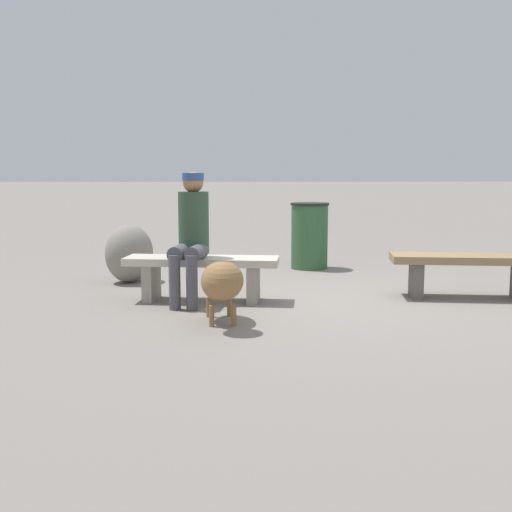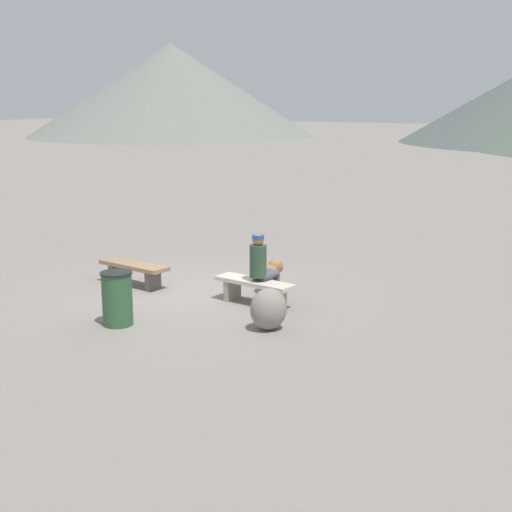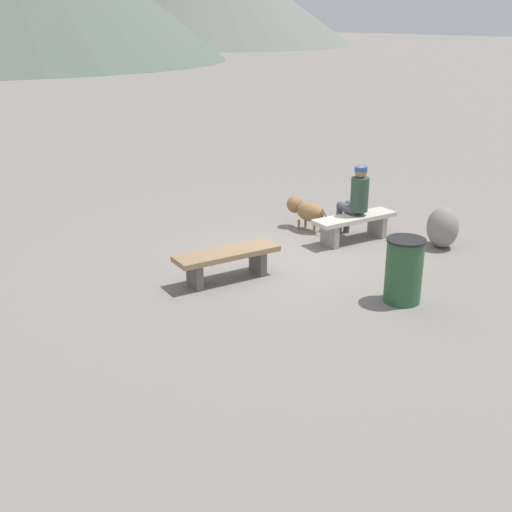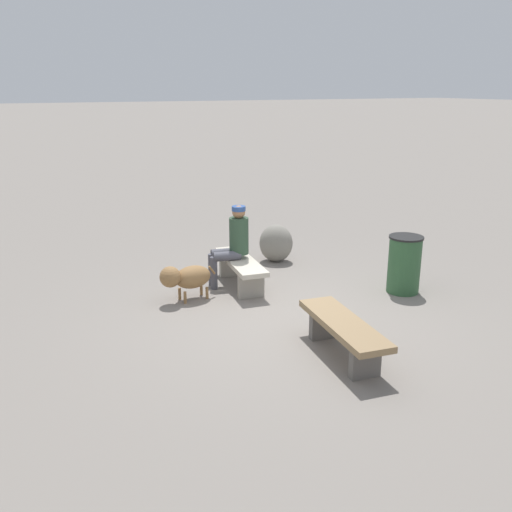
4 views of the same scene
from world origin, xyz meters
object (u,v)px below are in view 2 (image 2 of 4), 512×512
(boulder, at_px, (269,309))
(bench_left, at_px, (134,269))
(bench_right, at_px, (255,287))
(dog, at_px, (270,272))
(seated_person, at_px, (262,264))
(trash_bin, at_px, (117,298))

(boulder, bearing_deg, bench_left, 162.85)
(bench_left, xyz_separation_m, bench_right, (2.75, 0.02, -0.01))
(bench_left, relative_size, dog, 1.81)
(seated_person, height_order, trash_bin, seated_person)
(bench_right, relative_size, trash_bin, 1.77)
(bench_left, distance_m, seated_person, 2.88)
(bench_left, distance_m, boulder, 3.82)
(trash_bin, bearing_deg, seated_person, 56.38)
(trash_bin, bearing_deg, bench_right, 57.12)
(seated_person, distance_m, trash_bin, 2.69)
(bench_left, xyz_separation_m, boulder, (3.65, -1.13, 0.01))
(dog, distance_m, boulder, 2.41)
(dog, xyz_separation_m, boulder, (1.11, -2.14, -0.03))
(bench_right, bearing_deg, bench_left, -171.40)
(bench_right, xyz_separation_m, boulder, (0.90, -1.15, 0.02))
(seated_person, bearing_deg, bench_right, -127.32)
(seated_person, bearing_deg, trash_bin, -112.60)
(bench_right, height_order, boulder, boulder)
(seated_person, xyz_separation_m, boulder, (0.80, -1.23, -0.39))
(bench_right, height_order, seated_person, seated_person)
(dog, bearing_deg, bench_right, -173.74)
(seated_person, relative_size, trash_bin, 1.45)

